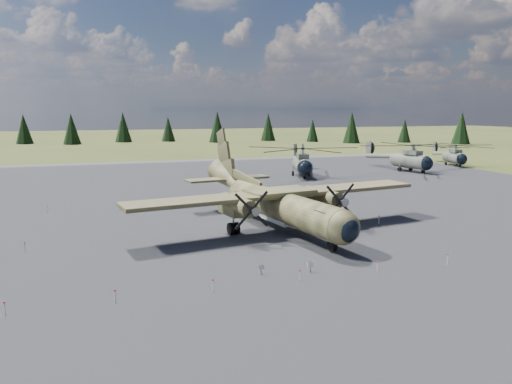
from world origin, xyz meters
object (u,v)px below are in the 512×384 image
object	(u,v)px
helicopter_mid	(411,153)
helicopter_far	(455,151)
transport_plane	(274,199)
helicopter_near	(302,156)

from	to	relation	value
helicopter_mid	helicopter_far	bearing A→B (deg)	10.92
transport_plane	helicopter_far	distance (m)	67.20
helicopter_near	helicopter_mid	size ratio (longest dim) A/B	1.02
helicopter_mid	helicopter_far	size ratio (longest dim) A/B	1.15
transport_plane	helicopter_far	bearing A→B (deg)	27.26
helicopter_mid	helicopter_far	xyz separation A→B (m)	(14.61, 5.68, -0.50)
transport_plane	helicopter_far	size ratio (longest dim) A/B	1.40
transport_plane	helicopter_near	world-z (taller)	transport_plane
transport_plane	helicopter_mid	world-z (taller)	transport_plane
transport_plane	helicopter_near	distance (m)	38.07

